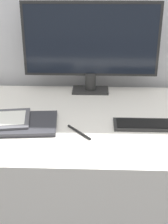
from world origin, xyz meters
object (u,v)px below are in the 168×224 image
at_px(keyboard, 155,125).
at_px(laptop, 13,124).
at_px(monitor, 91,44).
at_px(pen, 79,132).
at_px(ereader, 10,119).

height_order(keyboard, laptop, laptop).
xyz_separation_m(monitor, keyboard, (0.26, -0.39, -0.23)).
xyz_separation_m(monitor, pen, (-0.03, -0.46, -0.24)).
bearing_deg(keyboard, ereader, 179.89).
xyz_separation_m(laptop, ereader, (-0.01, 0.02, 0.01)).
bearing_deg(pen, laptop, 168.54).
height_order(laptop, pen, laptop).
bearing_deg(ereader, pen, -14.20).
xyz_separation_m(monitor, laptop, (-0.30, -0.41, -0.23)).
xyz_separation_m(laptop, pen, (0.26, -0.05, -0.00)).
xyz_separation_m(keyboard, ereader, (-0.57, 0.00, 0.01)).
relative_size(keyboard, laptop, 0.91).
bearing_deg(keyboard, laptop, -178.38).
relative_size(laptop, ereader, 1.73).
bearing_deg(laptop, ereader, 130.59).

